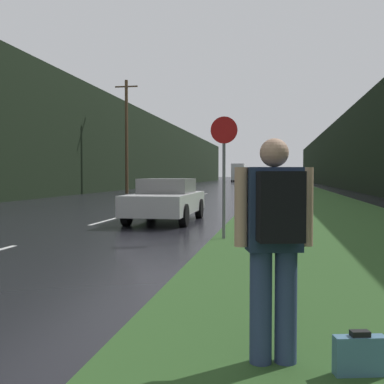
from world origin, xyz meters
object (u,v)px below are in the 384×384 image
Objects in this scene: stop_sign at (224,167)px; suitcase at (360,356)px; delivery_truck at (239,173)px; car_passing_near at (166,200)px; hitchhiker_with_backpack at (275,236)px.

stop_sign is 7.52m from suitcase.
delivery_truck reaches higher than stop_sign.
car_passing_near is 80.68m from delivery_truck.
stop_sign is 1.59× the size of hitchhiker_with_backpack.
stop_sign reaches higher than car_passing_near.
suitcase is 11.64m from car_passing_near.
car_passing_near is at bearing 93.84° from hitchhiker_with_backpack.
suitcase is 0.05× the size of delivery_truck.
car_passing_near is (-2.19, 3.78, -0.95)m from stop_sign.
delivery_truck is at bearing 81.28° from hitchhiker_with_backpack.
car_passing_near is at bearing 120.12° from stop_sign.
delivery_truck is (-7.77, 91.52, 1.71)m from suitcase.
delivery_truck is at bearing 81.65° from suitcase.
hitchhiker_with_backpack is 0.24× the size of delivery_truck.
hitchhiker_with_backpack is at bearing -80.88° from stop_sign.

